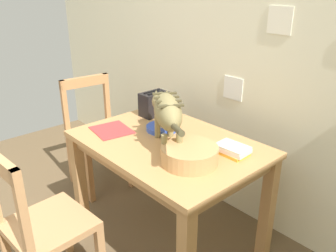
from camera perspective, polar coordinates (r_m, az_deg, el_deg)
The scene contains 11 objects.
wall_rear at distance 2.50m, azimuth 11.64°, elevation 12.82°, with size 4.81×0.11×2.50m.
dining_table at distance 2.20m, azimuth -0.00°, elevation -4.76°, with size 1.15×0.80×0.75m.
cat at distance 2.03m, azimuth -0.15°, elevation 2.44°, with size 0.63×0.44×0.31m.
saucer_bowl at distance 2.30m, azimuth -0.99°, elevation -0.30°, with size 0.20×0.20×0.03m, color blue.
coffee_mug at distance 2.28m, azimuth -0.94°, elevation 0.99°, with size 0.12×0.08×0.08m.
magazine at distance 2.33m, azimuth -9.10°, elevation -0.65°, with size 0.26×0.23×0.01m, color #CE3637.
book_stack at distance 2.02m, azimuth 10.42°, elevation -3.80°, with size 0.19×0.13×0.05m.
wicker_basket at distance 1.89m, azimuth 3.53°, elevation -4.62°, with size 0.31×0.31×0.10m.
toaster at distance 2.54m, azimuth -2.26°, elevation 3.64°, with size 0.12×0.20×0.18m.
wooden_chair_near at distance 3.02m, azimuth -11.49°, elevation -1.51°, with size 0.46×0.46×0.92m.
wooden_chair_far at distance 2.07m, azimuth -19.84°, elevation -14.83°, with size 0.45×0.45×0.92m.
Camera 1 is at (1.47, -0.00, 1.66)m, focal length 37.54 mm.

